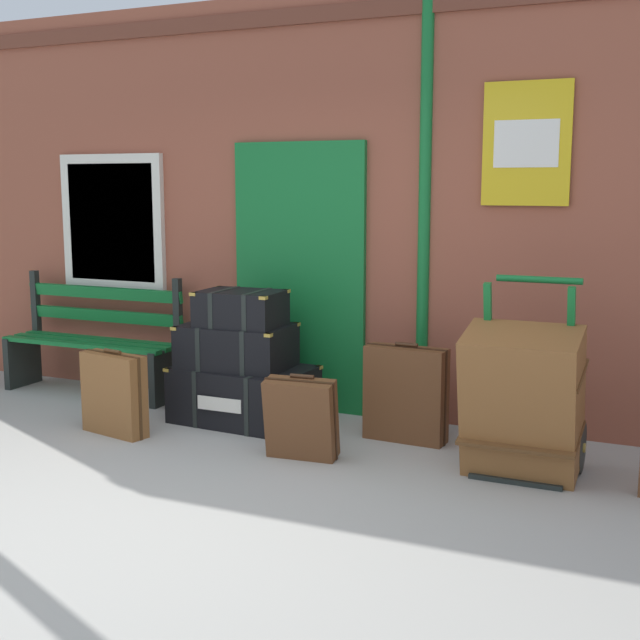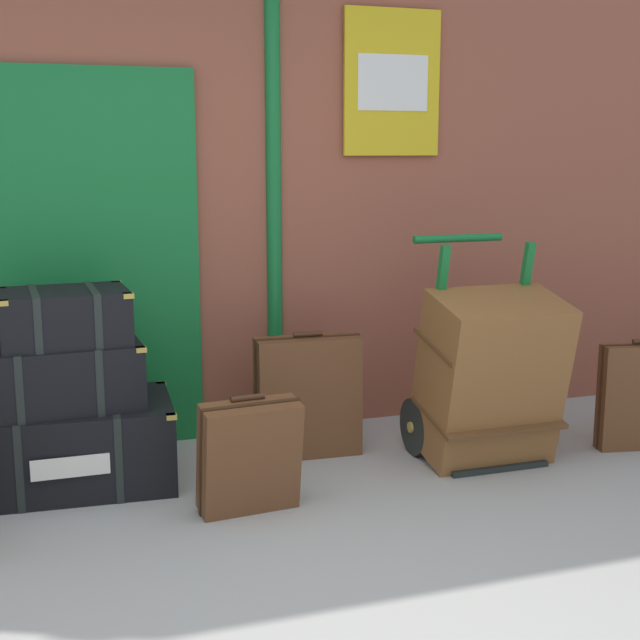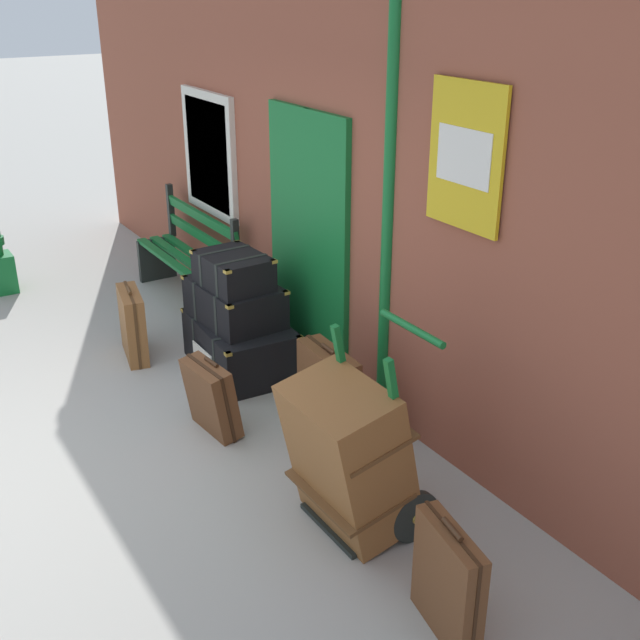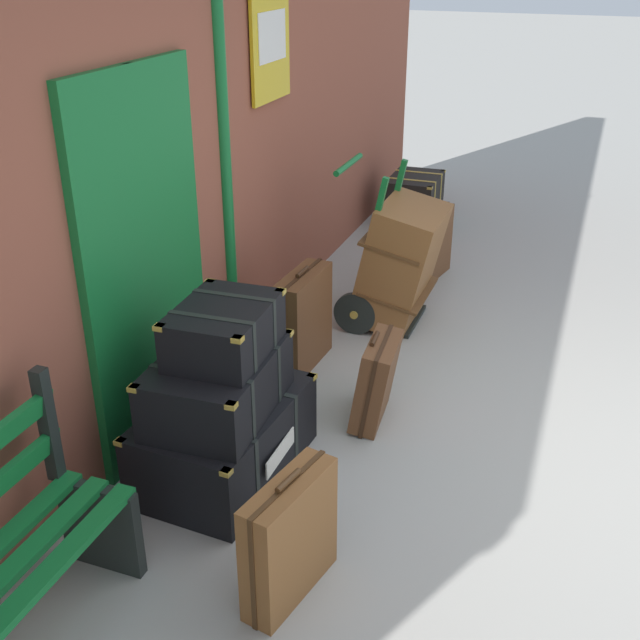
{
  "view_description": "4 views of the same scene",
  "coord_description": "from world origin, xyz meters",
  "px_view_note": "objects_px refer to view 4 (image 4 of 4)",
  "views": [
    {
      "loc": [
        2.5,
        -3.5,
        1.78
      ],
      "look_at": [
        0.07,
        1.91,
        0.82
      ],
      "focal_mm": 47.26,
      "sensor_mm": 36.0,
      "label": 1
    },
    {
      "loc": [
        -0.67,
        -2.47,
        1.67
      ],
      "look_at": [
        0.79,
        1.95,
        0.76
      ],
      "focal_mm": 49.06,
      "sensor_mm": 36.0,
      "label": 2
    },
    {
      "loc": [
        4.7,
        -0.64,
        2.98
      ],
      "look_at": [
        0.6,
        1.95,
        0.85
      ],
      "focal_mm": 43.89,
      "sensor_mm": 36.0,
      "label": 3
    },
    {
      "loc": [
        -3.64,
        0.2,
        2.63
      ],
      "look_at": [
        0.43,
        1.71,
        0.5
      ],
      "focal_mm": 43.67,
      "sensor_mm": 36.0,
      "label": 4
    }
  ],
  "objects_px": {
    "large_brown_trunk": "(400,262)",
    "corner_trunk": "(414,199)",
    "steamer_trunk_middle": "(218,384)",
    "suitcase_beige": "(290,538)",
    "steamer_trunk_top": "(224,330)",
    "suitcase_tan": "(376,380)",
    "steamer_trunk_base": "(225,438)",
    "suitcase_oxblood": "(434,244)",
    "porters_trolley": "(377,284)",
    "suitcase_cream": "(303,320)"
  },
  "relations": [
    {
      "from": "suitcase_oxblood",
      "to": "corner_trunk",
      "type": "relative_size",
      "value": 0.92
    },
    {
      "from": "large_brown_trunk",
      "to": "suitcase_cream",
      "type": "bearing_deg",
      "value": 154.04
    },
    {
      "from": "steamer_trunk_top",
      "to": "suitcase_oxblood",
      "type": "height_order",
      "value": "steamer_trunk_top"
    },
    {
      "from": "steamer_trunk_base",
      "to": "suitcase_oxblood",
      "type": "height_order",
      "value": "suitcase_oxblood"
    },
    {
      "from": "suitcase_oxblood",
      "to": "suitcase_tan",
      "type": "height_order",
      "value": "suitcase_oxblood"
    },
    {
      "from": "porters_trolley",
      "to": "suitcase_cream",
      "type": "relative_size",
      "value": 1.7
    },
    {
      "from": "suitcase_cream",
      "to": "suitcase_beige",
      "type": "distance_m",
      "value": 2.08
    },
    {
      "from": "steamer_trunk_middle",
      "to": "porters_trolley",
      "type": "relative_size",
      "value": 0.7
    },
    {
      "from": "suitcase_oxblood",
      "to": "suitcase_tan",
      "type": "bearing_deg",
      "value": -175.62
    },
    {
      "from": "steamer_trunk_middle",
      "to": "steamer_trunk_top",
      "type": "distance_m",
      "value": 0.3
    },
    {
      "from": "steamer_trunk_middle",
      "to": "suitcase_oxblood",
      "type": "distance_m",
      "value": 3.18
    },
    {
      "from": "steamer_trunk_top",
      "to": "large_brown_trunk",
      "type": "relative_size",
      "value": 0.66
    },
    {
      "from": "steamer_trunk_top",
      "to": "steamer_trunk_middle",
      "type": "bearing_deg",
      "value": 154.98
    },
    {
      "from": "suitcase_oxblood",
      "to": "steamer_trunk_top",
      "type": "bearing_deg",
      "value": 172.48
    },
    {
      "from": "steamer_trunk_base",
      "to": "suitcase_oxblood",
      "type": "xyz_separation_m",
      "value": [
        3.09,
        -0.44,
        0.09
      ]
    },
    {
      "from": "porters_trolley",
      "to": "corner_trunk",
      "type": "bearing_deg",
      "value": 7.15
    },
    {
      "from": "suitcase_oxblood",
      "to": "suitcase_beige",
      "type": "relative_size",
      "value": 1.02
    },
    {
      "from": "steamer_trunk_middle",
      "to": "steamer_trunk_top",
      "type": "relative_size",
      "value": 1.32
    },
    {
      "from": "steamer_trunk_base",
      "to": "suitcase_cream",
      "type": "xyz_separation_m",
      "value": [
        1.26,
        0.04,
        0.12
      ]
    },
    {
      "from": "corner_trunk",
      "to": "suitcase_cream",
      "type": "bearing_deg",
      "value": -179.36
    },
    {
      "from": "suitcase_cream",
      "to": "steamer_trunk_base",
      "type": "bearing_deg",
      "value": -178.03
    },
    {
      "from": "steamer_trunk_base",
      "to": "suitcase_oxblood",
      "type": "bearing_deg",
      "value": -8.13
    },
    {
      "from": "steamer_trunk_top",
      "to": "suitcase_beige",
      "type": "bearing_deg",
      "value": -137.62
    },
    {
      "from": "steamer_trunk_top",
      "to": "suitcase_tan",
      "type": "distance_m",
      "value": 1.14
    },
    {
      "from": "large_brown_trunk",
      "to": "steamer_trunk_top",
      "type": "bearing_deg",
      "value": 170.68
    },
    {
      "from": "porters_trolley",
      "to": "large_brown_trunk",
      "type": "distance_m",
      "value": 0.27
    },
    {
      "from": "porters_trolley",
      "to": "steamer_trunk_base",
      "type": "bearing_deg",
      "value": 174.39
    },
    {
      "from": "steamer_trunk_top",
      "to": "suitcase_tan",
      "type": "xyz_separation_m",
      "value": [
        0.77,
        -0.58,
        -0.6
      ]
    },
    {
      "from": "suitcase_cream",
      "to": "steamer_trunk_middle",
      "type": "bearing_deg",
      "value": -177.77
    },
    {
      "from": "steamer_trunk_middle",
      "to": "large_brown_trunk",
      "type": "bearing_deg",
      "value": -9.75
    },
    {
      "from": "steamer_trunk_base",
      "to": "steamer_trunk_middle",
      "type": "relative_size",
      "value": 1.26
    },
    {
      "from": "suitcase_oxblood",
      "to": "suitcase_beige",
      "type": "height_order",
      "value": "suitcase_oxblood"
    },
    {
      "from": "large_brown_trunk",
      "to": "corner_trunk",
      "type": "relative_size",
      "value": 1.37
    },
    {
      "from": "suitcase_oxblood",
      "to": "porters_trolley",
      "type": "bearing_deg",
      "value": 166.27
    },
    {
      "from": "large_brown_trunk",
      "to": "suitcase_oxblood",
      "type": "xyz_separation_m",
      "value": [
        0.94,
        -0.06,
        -0.18
      ]
    },
    {
      "from": "steamer_trunk_top",
      "to": "suitcase_tan",
      "type": "height_order",
      "value": "steamer_trunk_top"
    },
    {
      "from": "suitcase_tan",
      "to": "steamer_trunk_middle",
      "type": "bearing_deg",
      "value": 143.48
    },
    {
      "from": "steamer_trunk_middle",
      "to": "suitcase_beige",
      "type": "height_order",
      "value": "steamer_trunk_middle"
    },
    {
      "from": "steamer_trunk_middle",
      "to": "suitcase_beige",
      "type": "xyz_separation_m",
      "value": [
        -0.64,
        -0.66,
        -0.29
      ]
    },
    {
      "from": "steamer_trunk_middle",
      "to": "suitcase_beige",
      "type": "bearing_deg",
      "value": -134.06
    },
    {
      "from": "large_brown_trunk",
      "to": "suitcase_beige",
      "type": "relative_size",
      "value": 1.52
    },
    {
      "from": "steamer_trunk_top",
      "to": "corner_trunk",
      "type": "bearing_deg",
      "value": 1.45
    },
    {
      "from": "steamer_trunk_top",
      "to": "suitcase_oxblood",
      "type": "distance_m",
      "value": 3.16
    },
    {
      "from": "large_brown_trunk",
      "to": "steamer_trunk_middle",
      "type": "bearing_deg",
      "value": 170.25
    },
    {
      "from": "steamer_trunk_middle",
      "to": "suitcase_tan",
      "type": "relative_size",
      "value": 1.48
    },
    {
      "from": "large_brown_trunk",
      "to": "suitcase_oxblood",
      "type": "relative_size",
      "value": 1.49
    },
    {
      "from": "suitcase_oxblood",
      "to": "suitcase_cream",
      "type": "xyz_separation_m",
      "value": [
        -1.82,
        0.48,
        0.03
      ]
    },
    {
      "from": "steamer_trunk_top",
      "to": "suitcase_oxblood",
      "type": "relative_size",
      "value": 0.99
    },
    {
      "from": "steamer_trunk_middle",
      "to": "corner_trunk",
      "type": "bearing_deg",
      "value": 1.1
    },
    {
      "from": "steamer_trunk_base",
      "to": "suitcase_tan",
      "type": "distance_m",
      "value": 0.99
    }
  ]
}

